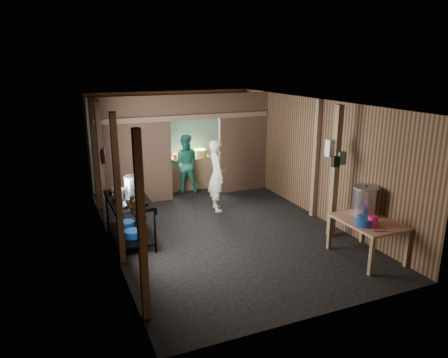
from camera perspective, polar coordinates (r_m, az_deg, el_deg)
name	(u,v)px	position (r m, az deg, el deg)	size (l,w,h in m)	color
floor	(220,227)	(8.92, -0.51, -6.50)	(4.50, 7.00, 0.00)	black
ceiling	(220,102)	(8.29, -0.55, 10.38)	(4.50, 7.00, 0.00)	#2A2724
wall_back	(171,139)	(11.75, -7.16, 5.44)	(4.50, 0.00, 2.60)	brown
wall_front	(325,228)	(5.60, 13.51, -6.45)	(4.50, 0.00, 2.60)	brown
wall_left	(106,179)	(7.95, -15.67, 0.02)	(0.00, 7.00, 2.60)	brown
wall_right	(313,157)	(9.58, 12.00, 2.89)	(0.00, 7.00, 2.60)	brown
partition_left	(133,152)	(10.20, -12.26, 3.65)	(1.85, 0.10, 2.60)	brown
partition_right	(243,143)	(11.10, 2.60, 4.95)	(1.35, 0.10, 2.60)	brown
partition_header	(195,106)	(10.45, -3.98, 9.80)	(1.30, 0.10, 0.60)	brown
turquoise_panel	(172,141)	(11.70, -7.07, 5.15)	(4.40, 0.06, 2.50)	#6B9D9B
back_counter	(189,173)	(11.51, -4.81, 0.83)	(1.20, 0.50, 0.85)	#896D50
wall_clock	(181,117)	(11.63, -5.93, 8.37)	(0.20, 0.20, 0.03)	white
post_left_a	(142,229)	(5.52, -11.13, -6.64)	(0.10, 0.12, 2.60)	#896D50
post_left_b	(118,190)	(7.19, -14.23, -1.51)	(0.10, 0.12, 2.60)	#896D50
post_left_c	(102,164)	(9.11, -16.29, 1.94)	(0.10, 0.12, 2.60)	#896D50
post_right	(316,160)	(9.38, 12.34, 2.60)	(0.10, 0.12, 2.60)	#896D50
post_free	(335,173)	(8.34, 14.83, 0.80)	(0.12, 0.12, 2.60)	#896D50
cross_beam	(186,117)	(10.36, -5.18, 8.33)	(4.40, 0.12, 0.12)	#896D50
pan_lid_big	(104,156)	(8.26, -15.96, 3.08)	(0.34, 0.34, 0.03)	gray
pan_lid_small	(102,156)	(8.67, -16.27, 2.95)	(0.30, 0.30, 0.03)	black
wall_shelf	(135,209)	(5.95, -11.94, -3.99)	(0.14, 0.80, 0.03)	#896D50
jar_white	(139,210)	(5.70, -11.47, -4.16)	(0.07, 0.07, 0.10)	white
jar_yellow	(135,204)	(5.93, -11.98, -3.40)	(0.08, 0.08, 0.10)	gold
jar_green	(132,200)	(6.13, -12.39, -2.77)	(0.06, 0.06, 0.10)	#407D55
bag_white	(332,148)	(8.26, 14.45, 4.11)	(0.22, 0.15, 0.32)	white
bag_green	(341,158)	(8.26, 15.61, 2.76)	(0.16, 0.12, 0.24)	#407D55
bag_black	(336,162)	(8.17, 14.91, 2.31)	(0.14, 0.10, 0.20)	black
gas_range	(130,220)	(8.26, -12.68, -5.46)	(0.77, 1.49, 0.88)	black
prep_table	(367,239)	(7.88, 18.83, -7.72)	(0.86, 1.18, 0.70)	tan
stove_pot_large	(132,184)	(8.50, -12.34, -0.68)	(0.33, 0.33, 0.33)	silver
stove_pot_med	(119,195)	(8.08, -14.11, -2.07)	(0.25, 0.25, 0.22)	silver
stove_saucepan	(115,191)	(8.45, -14.52, -1.59)	(0.16, 0.16, 0.10)	silver
frying_pan	(132,203)	(7.75, -12.35, -3.21)	(0.32, 0.54, 0.07)	gray
blue_tub_front	(132,234)	(8.15, -12.33, -7.28)	(0.32, 0.32, 0.13)	navy
blue_tub_back	(127,224)	(8.64, -13.02, -6.01)	(0.30, 0.30, 0.12)	navy
stock_pot	(365,201)	(7.98, 18.59, -2.84)	(0.46, 0.46, 0.53)	silver
wash_basin	(366,221)	(7.52, 18.68, -5.43)	(0.35, 0.35, 0.13)	navy
pink_bucket	(373,222)	(7.46, 19.55, -5.46)	(0.16, 0.16, 0.19)	#E91668
knife	(383,231)	(7.34, 20.81, -6.67)	(0.30, 0.04, 0.01)	silver
yellow_tub	(200,153)	(11.49, -3.26, 3.54)	(0.37, 0.37, 0.20)	gold
red_cup	(175,156)	(11.29, -6.64, 3.06)	(0.12, 0.12, 0.14)	#D74000
cook	(217,176)	(9.66, -0.95, 0.48)	(0.61, 0.40, 1.67)	beige
worker_back	(185,163)	(11.09, -5.35, 2.14)	(0.76, 0.59, 1.56)	#2A7C68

